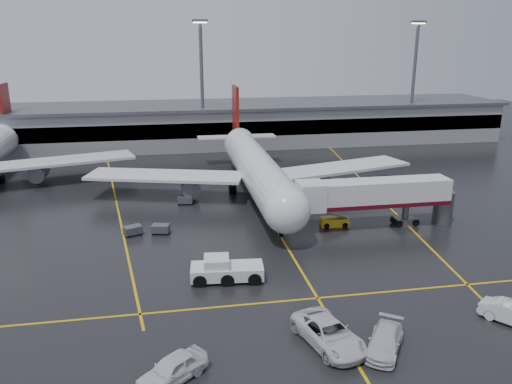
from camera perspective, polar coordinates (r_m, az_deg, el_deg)
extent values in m
plane|color=black|center=(66.34, 1.40, -2.72)|extent=(220.00, 220.00, 0.00)
cube|color=gold|center=(66.33, 1.40, -2.71)|extent=(0.25, 90.00, 0.02)
cube|color=gold|center=(46.84, 6.89, -11.68)|extent=(60.00, 0.25, 0.02)
cube|color=gold|center=(74.96, -15.35, -0.98)|extent=(9.99, 69.35, 0.02)
cube|color=gold|center=(80.63, 12.58, 0.48)|extent=(7.57, 69.64, 0.02)
cube|color=gray|center=(111.41, -3.56, 7.49)|extent=(120.00, 18.00, 8.00)
cube|color=black|center=(102.71, -2.99, 6.97)|extent=(120.00, 0.40, 3.00)
cube|color=#595B60|center=(110.78, -3.60, 9.68)|extent=(122.00, 19.00, 0.60)
cylinder|color=#595B60|center=(103.90, -6.05, 11.47)|extent=(0.70, 0.70, 25.00)
cube|color=#595B60|center=(103.47, -6.28, 18.48)|extent=(3.00, 1.20, 0.50)
cube|color=#FFE5B2|center=(103.46, -6.27, 18.32)|extent=(2.60, 0.90, 0.20)
cylinder|color=#595B60|center=(116.22, 17.14, 11.41)|extent=(0.70, 0.70, 25.00)
cube|color=#595B60|center=(115.83, 17.71, 17.66)|extent=(3.00, 1.20, 0.50)
cube|color=#FFE5B2|center=(115.82, 17.69, 17.51)|extent=(2.60, 0.90, 0.20)
cylinder|color=silver|center=(72.61, 0.16, 2.51)|extent=(5.20, 36.00, 5.20)
sphere|color=silver|center=(55.74, 3.48, -2.07)|extent=(5.20, 5.20, 5.20)
cone|color=silver|center=(92.71, -2.18, 6.07)|extent=(4.94, 8.00, 4.94)
cube|color=maroon|center=(92.89, -2.30, 9.16)|extent=(0.50, 5.50, 8.50)
cube|color=silver|center=(92.68, -2.18, 6.19)|extent=(14.00, 3.00, 0.25)
cube|color=silver|center=(73.65, -10.13, 1.80)|extent=(22.80, 11.83, 0.40)
cube|color=silver|center=(77.97, 9.34, 2.69)|extent=(22.80, 11.83, 0.40)
cylinder|color=#595B60|center=(73.12, -7.33, 0.68)|extent=(2.60, 4.50, 2.60)
cylinder|color=#595B60|center=(76.33, 7.06, 1.39)|extent=(2.60, 4.50, 2.60)
cylinder|color=#595B60|center=(59.58, 2.75, -4.05)|extent=(0.56, 0.56, 2.00)
cylinder|color=#595B60|center=(75.84, -2.63, 0.62)|extent=(0.56, 0.56, 2.00)
cylinder|color=#595B60|center=(76.90, 2.10, 0.86)|extent=(0.56, 0.56, 2.00)
cylinder|color=black|center=(59.78, 2.74, -4.54)|extent=(0.40, 1.10, 1.10)
cylinder|color=black|center=(75.97, -2.62, 0.29)|extent=(1.00, 1.40, 1.40)
cylinder|color=black|center=(77.03, 2.10, 0.54)|extent=(1.00, 1.40, 1.40)
cone|color=silver|center=(107.74, -25.99, 5.91)|extent=(4.94, 8.00, 4.94)
cube|color=maroon|center=(108.00, -26.19, 8.55)|extent=(0.50, 5.50, 8.50)
cube|color=silver|center=(107.71, -26.01, 6.01)|extent=(14.00, 3.00, 0.25)
cube|color=silver|center=(86.85, -20.82, 3.27)|extent=(22.80, 11.83, 0.40)
cylinder|color=#595B60|center=(86.95, -23.09, 2.07)|extent=(2.60, 4.50, 2.60)
cylinder|color=#595B60|center=(90.69, -26.63, 1.54)|extent=(0.56, 0.56, 2.00)
cylinder|color=black|center=(90.80, -26.59, 1.27)|extent=(1.00, 1.40, 1.40)
cube|color=silver|center=(63.02, 13.29, -0.04)|extent=(18.00, 3.20, 3.00)
cube|color=#490712|center=(63.40, 13.21, -1.17)|extent=(18.00, 3.30, 0.50)
cube|color=silver|center=(60.29, 6.11, -0.45)|extent=(3.00, 3.40, 3.30)
cylinder|color=#595B60|center=(65.56, 16.34, -2.28)|extent=(0.80, 0.80, 3.00)
cube|color=#595B60|center=(65.90, 16.26, -3.15)|extent=(2.60, 1.60, 0.90)
cylinder|color=#595B60|center=(67.73, 20.17, -1.59)|extent=(2.40, 2.40, 4.00)
cylinder|color=black|center=(65.43, 15.39, -3.22)|extent=(0.90, 1.80, 0.90)
cylinder|color=black|center=(66.38, 17.11, -3.07)|extent=(0.90, 1.80, 0.90)
cube|color=silver|center=(49.41, -3.25, -8.82)|extent=(7.13, 3.43, 1.18)
cube|color=silver|center=(48.99, -4.43, -7.81)|extent=(2.59, 2.59, 0.98)
cube|color=black|center=(48.99, -4.43, -7.81)|extent=(2.33, 2.33, 0.89)
cylinder|color=black|center=(49.59, -6.24, -9.24)|extent=(1.57, 3.07, 1.28)
cylinder|color=black|center=(49.56, -3.25, -9.18)|extent=(1.57, 3.07, 1.28)
cylinder|color=black|center=(49.67, -0.26, -9.09)|extent=(1.57, 3.07, 1.28)
cube|color=gold|center=(63.58, 8.76, -3.31)|extent=(3.54, 1.69, 1.05)
cube|color=#595B60|center=(63.24, 8.80, -2.46)|extent=(3.37, 1.10, 1.20)
cylinder|color=black|center=(63.39, 7.74, -3.56)|extent=(0.79, 1.67, 0.67)
cylinder|color=black|center=(63.96, 9.74, -3.46)|extent=(0.79, 1.67, 0.67)
imported|color=silver|center=(40.24, 8.13, -15.36)|extent=(4.95, 7.56, 1.93)
imported|color=silver|center=(40.50, 14.20, -15.81)|extent=(4.90, 5.81, 1.59)
imported|color=silver|center=(36.85, -9.33, -18.94)|extent=(5.46, 4.95, 1.80)
cube|color=#595B60|center=(61.46, -10.60, -4.01)|extent=(2.23, 1.70, 0.90)
cylinder|color=black|center=(61.36, -11.40, -4.56)|extent=(0.40, 0.20, 0.40)
cylinder|color=black|center=(61.00, -9.94, -4.61)|extent=(0.40, 0.20, 0.40)
cylinder|color=black|center=(62.26, -11.19, -4.23)|extent=(0.40, 0.20, 0.40)
cylinder|color=black|center=(61.91, -9.75, -4.27)|extent=(0.40, 0.20, 0.40)
cube|color=#595B60|center=(61.69, -13.59, -4.12)|extent=(2.35, 1.97, 0.90)
cylinder|color=black|center=(61.19, -14.11, -4.81)|extent=(0.40, 0.20, 0.40)
cylinder|color=black|center=(61.66, -12.71, -4.54)|extent=(0.40, 0.20, 0.40)
cylinder|color=black|center=(62.08, -14.41, -4.52)|extent=(0.40, 0.20, 0.40)
cylinder|color=black|center=(62.54, -13.03, -4.25)|extent=(0.40, 0.20, 0.40)
cube|color=#595B60|center=(71.52, -7.92, -0.85)|extent=(2.14, 1.53, 0.90)
cylinder|color=black|center=(71.26, -8.58, -1.34)|extent=(0.40, 0.20, 0.40)
cylinder|color=black|center=(71.12, -7.30, -1.32)|extent=(0.40, 0.20, 0.40)
cylinder|color=black|center=(72.21, -8.51, -1.09)|extent=(0.40, 0.20, 0.40)
cylinder|color=black|center=(72.07, -7.24, -1.07)|extent=(0.40, 0.20, 0.40)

